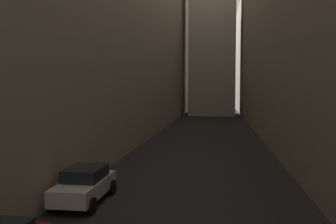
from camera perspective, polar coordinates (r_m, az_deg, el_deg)
The scene contains 4 objects.
ground_plane at distance 39.20m, azimuth 6.03°, elevation -3.65°, with size 264.00×264.00×0.00m, color black.
building_block_left at distance 43.81m, azimuth -10.61°, elevation 13.86°, with size 13.68×108.00×25.56m, color gray.
building_block_right at distance 43.12m, azimuth 24.71°, elevation 12.23°, with size 15.71×108.00×23.28m, color gray.
parked_car_left_far at distance 16.36m, azimuth -13.07°, elevation -11.09°, with size 1.88×4.00×1.53m.
Camera 1 is at (1.36, 9.13, 4.92)m, focal length 38.49 mm.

